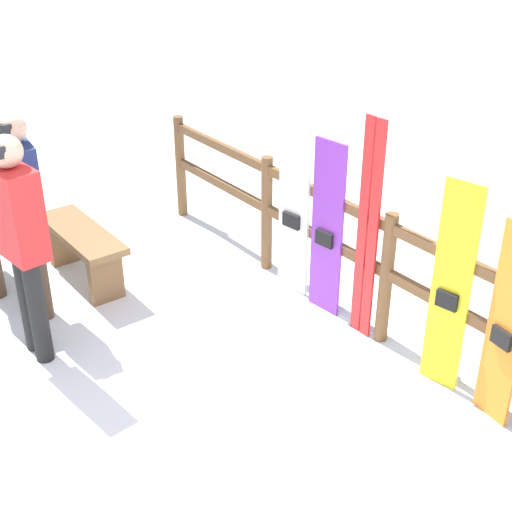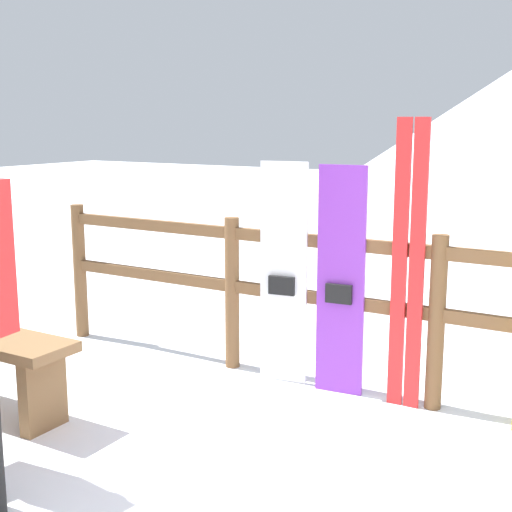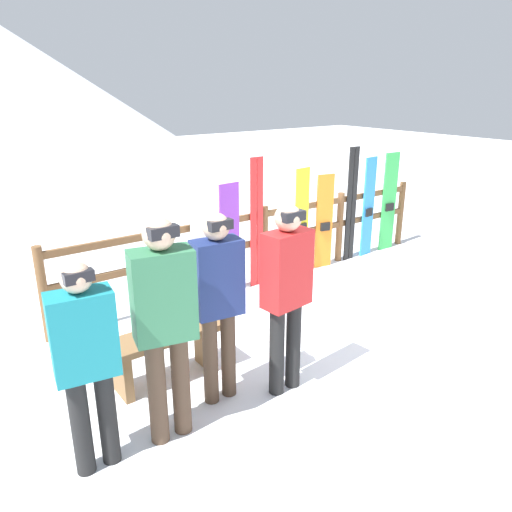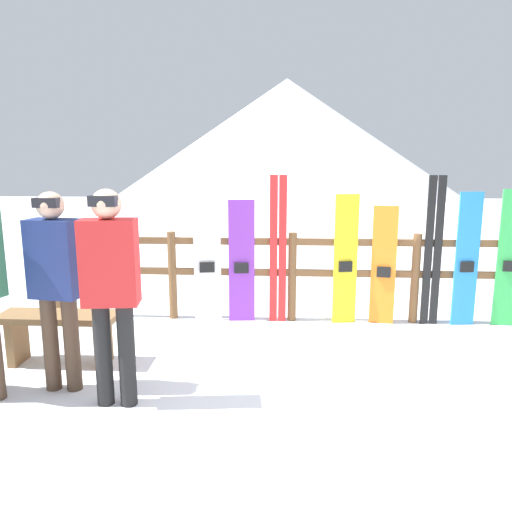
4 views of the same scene
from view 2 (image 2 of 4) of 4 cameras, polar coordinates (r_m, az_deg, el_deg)
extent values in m
cylinder|color=brown|center=(5.82, -13.91, -1.18)|extent=(0.10, 0.10, 1.06)
cylinder|color=brown|center=(4.94, -1.92, -3.01)|extent=(0.10, 0.10, 1.06)
cylinder|color=brown|center=(4.36, 14.24, -5.24)|extent=(0.10, 0.10, 1.06)
cube|color=brown|center=(4.34, 14.27, -4.56)|extent=(5.74, 0.05, 0.08)
cube|color=brown|center=(4.26, 14.50, 0.25)|extent=(5.74, 0.05, 0.08)
cube|color=brown|center=(4.21, -16.68, -10.44)|extent=(0.08, 0.29, 0.43)
cube|color=white|center=(4.63, 2.22, -1.44)|extent=(0.32, 0.07, 1.45)
cube|color=black|center=(4.62, 2.06, -2.38)|extent=(0.18, 0.05, 0.12)
cube|color=purple|center=(4.45, 6.80, -2.06)|extent=(0.31, 0.06, 1.45)
cube|color=black|center=(4.45, 6.63, -3.03)|extent=(0.17, 0.05, 0.12)
cube|color=red|center=(4.29, 11.40, -0.76)|extent=(0.09, 0.02, 1.73)
cube|color=red|center=(4.26, 12.73, -0.90)|extent=(0.09, 0.02, 1.73)
camera|label=1|loc=(2.44, 112.26, 32.82)|focal=50.00mm
camera|label=3|loc=(5.24, -73.53, 13.12)|focal=35.00mm
camera|label=4|loc=(2.14, -113.67, 1.26)|focal=35.00mm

